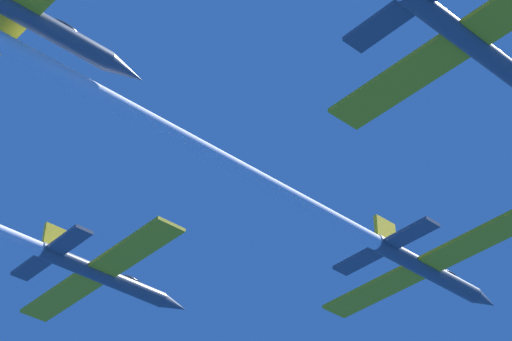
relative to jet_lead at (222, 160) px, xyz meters
The scene contains 1 object.
jet_lead is the anchor object (origin of this frame).
Camera 1 is at (42.16, -58.38, -42.75)m, focal length 68.65 mm.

